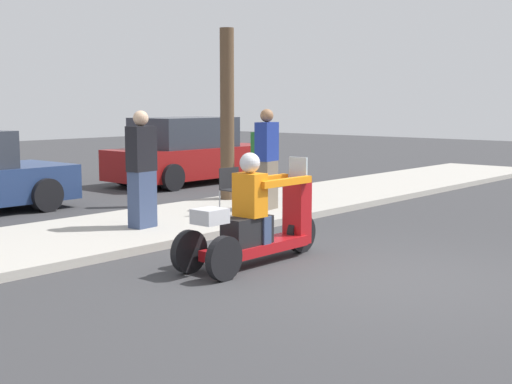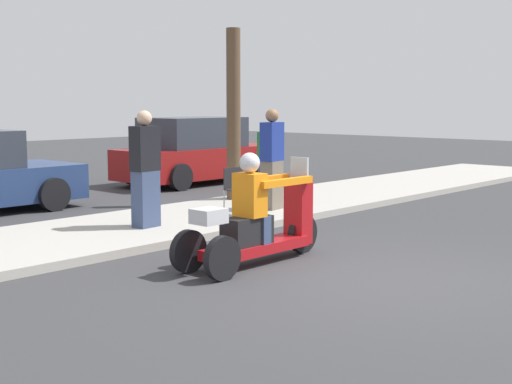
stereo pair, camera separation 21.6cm
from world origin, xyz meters
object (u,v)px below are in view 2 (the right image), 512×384
object	(u,v)px
spectator_near_curb	(145,171)
folding_chair_curbside	(238,186)
parked_car_lot_far	(198,153)
spectator_far_back	(267,161)
spectator_with_child	(272,161)
motorcycle_trike	(257,224)
tree_trunk	(234,115)

from	to	relation	value
spectator_near_curb	folding_chair_curbside	size ratio (longest dim) A/B	2.22
parked_car_lot_far	spectator_far_back	bearing A→B (deg)	-112.57
spectator_near_curb	parked_car_lot_far	bearing A→B (deg)	40.63
spectator_with_child	motorcycle_trike	bearing A→B (deg)	-141.60
parked_car_lot_far	tree_trunk	world-z (taller)	tree_trunk
tree_trunk	spectator_far_back	bearing A→B (deg)	-32.02
tree_trunk	motorcycle_trike	bearing A→B (deg)	-132.54
motorcycle_trike	tree_trunk	xyz separation A→B (m)	(3.58, 3.90, 1.30)
parked_car_lot_far	spectator_near_curb	bearing A→B (deg)	-139.37
spectator_near_curb	folding_chair_curbside	xyz separation A→B (m)	(1.83, -0.25, -0.37)
spectator_with_child	spectator_far_back	xyz separation A→B (m)	(1.09, 1.08, -0.13)
spectator_far_back	folding_chair_curbside	size ratio (longest dim) A/B	1.89
spectator_near_curb	folding_chair_curbside	bearing A→B (deg)	-7.76
spectator_with_child	spectator_far_back	distance (m)	1.54
parked_car_lot_far	tree_trunk	xyz separation A→B (m)	(-2.17, -3.40, 1.03)
folding_chair_curbside	parked_car_lot_far	bearing A→B (deg)	53.77
folding_chair_curbside	parked_car_lot_far	size ratio (longest dim) A/B	0.18
spectator_with_child	folding_chair_curbside	world-z (taller)	spectator_with_child
spectator_far_back	tree_trunk	xyz separation A→B (m)	(-0.60, 0.37, 0.95)
motorcycle_trike	spectator_far_back	xyz separation A→B (m)	(4.18, 3.53, 0.35)
motorcycle_trike	tree_trunk	size ratio (longest dim) A/B	0.70
tree_trunk	spectator_with_child	bearing A→B (deg)	-108.73
spectator_near_curb	tree_trunk	distance (m)	3.56
folding_chair_curbside	spectator_with_child	bearing A→B (deg)	2.02
spectator_far_back	folding_chair_curbside	distance (m)	2.31
motorcycle_trike	tree_trunk	world-z (taller)	tree_trunk
folding_chair_curbside	tree_trunk	bearing A→B (deg)	46.45
spectator_with_child	tree_trunk	xyz separation A→B (m)	(0.49, 1.45, 0.82)
spectator_far_back	parked_car_lot_far	size ratio (longest dim) A/B	0.35
spectator_far_back	spectator_with_child	bearing A→B (deg)	-135.33
spectator_with_child	tree_trunk	size ratio (longest dim) A/B	0.54
spectator_far_back	folding_chair_curbside	world-z (taller)	spectator_far_back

